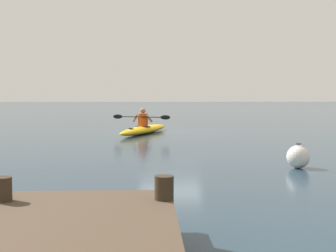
{
  "coord_description": "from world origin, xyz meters",
  "views": [
    {
      "loc": [
        0.89,
        18.5,
        1.54
      ],
      "look_at": [
        0.35,
        5.9,
        0.67
      ],
      "focal_mm": 48.89,
      "sensor_mm": 36.0,
      "label": 1
    }
  ],
  "objects": [
    {
      "name": "ground_plane",
      "position": [
        0.0,
        0.0,
        0.0
      ],
      "size": [
        160.0,
        160.0,
        0.0
      ],
      "primitive_type": "plane",
      "color": "#233847"
    },
    {
      "name": "kayak",
      "position": [
        1.06,
        0.44,
        0.16
      ],
      "size": [
        2.22,
        4.42,
        0.31
      ],
      "color": "#EAB214",
      "rests_on": "ground"
    },
    {
      "name": "kayaker",
      "position": [
        1.12,
        0.59,
        0.6
      ],
      "size": [
        2.24,
        0.9,
        0.71
      ],
      "color": "#E04C14",
      "rests_on": "kayak"
    },
    {
      "name": "mooring_buoy_red_near",
      "position": [
        -2.24,
        9.12,
        0.24
      ],
      "size": [
        0.48,
        0.48,
        0.53
      ],
      "color": "silver",
      "rests_on": "ground"
    }
  ]
}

